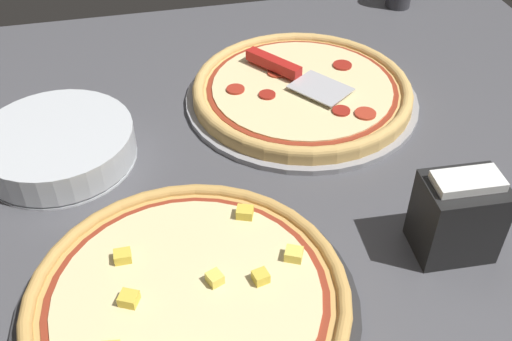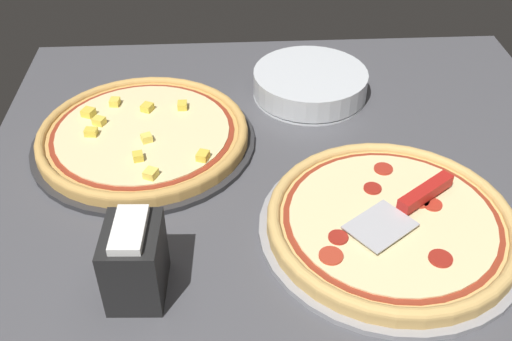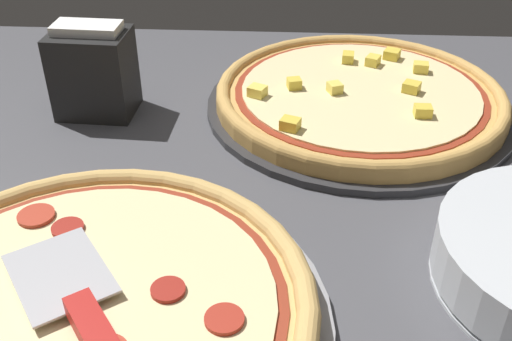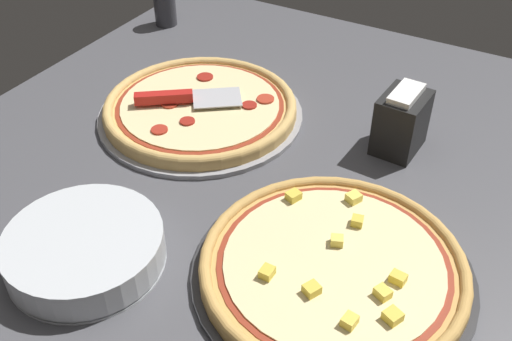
{
  "view_description": "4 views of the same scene",
  "coord_description": "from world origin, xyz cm",
  "px_view_note": "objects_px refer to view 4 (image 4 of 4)",
  "views": [
    {
      "loc": [
        23.57,
        73.71,
        61.78
      ],
      "look_at": [
        8.31,
        6.68,
        3.0
      ],
      "focal_mm": 42.0,
      "sensor_mm": 36.0,
      "label": 1
    },
    {
      "loc": [
        -73.12,
        11.23,
        68.12
      ],
      "look_at": [
        8.31,
        6.68,
        3.0
      ],
      "focal_mm": 42.0,
      "sensor_mm": 36.0,
      "label": 2
    },
    {
      "loc": [
        11.44,
        -48.47,
        40.02
      ],
      "look_at": [
        8.31,
        6.68,
        3.0
      ],
      "focal_mm": 42.0,
      "sensor_mm": 36.0,
      "label": 3
    },
    {
      "loc": [
        80.26,
        47.79,
        68.66
      ],
      "look_at": [
        8.31,
        6.68,
        3.0
      ],
      "focal_mm": 42.0,
      "sensor_mm": 36.0,
      "label": 4
    }
  ],
  "objects_px": {
    "napkin_holder": "(401,122)",
    "pizza_front": "(200,107)",
    "plate_stack": "(85,249)",
    "parmesan_shaker": "(165,5)",
    "pizza_back": "(333,265)",
    "serving_spatula": "(177,97)"
  },
  "relations": [
    {
      "from": "serving_spatula",
      "to": "plate_stack",
      "type": "relative_size",
      "value": 0.83
    },
    {
      "from": "pizza_front",
      "to": "plate_stack",
      "type": "xyz_separation_m",
      "value": [
        0.43,
        0.08,
        0.0
      ]
    },
    {
      "from": "pizza_front",
      "to": "pizza_back",
      "type": "relative_size",
      "value": 0.99
    },
    {
      "from": "plate_stack",
      "to": "napkin_holder",
      "type": "bearing_deg",
      "value": 148.99
    },
    {
      "from": "parmesan_shaker",
      "to": "serving_spatula",
      "type": "bearing_deg",
      "value": 39.68
    },
    {
      "from": "pizza_front",
      "to": "napkin_holder",
      "type": "bearing_deg",
      "value": 104.04
    },
    {
      "from": "pizza_back",
      "to": "plate_stack",
      "type": "xyz_separation_m",
      "value": [
        0.16,
        -0.34,
        0.0
      ]
    },
    {
      "from": "parmesan_shaker",
      "to": "napkin_holder",
      "type": "height_order",
      "value": "napkin_holder"
    },
    {
      "from": "pizza_front",
      "to": "parmesan_shaker",
      "type": "xyz_separation_m",
      "value": [
        -0.33,
        -0.33,
        0.03
      ]
    },
    {
      "from": "napkin_holder",
      "to": "parmesan_shaker",
      "type": "bearing_deg",
      "value": -107.79
    },
    {
      "from": "serving_spatula",
      "to": "napkin_holder",
      "type": "distance_m",
      "value": 0.45
    },
    {
      "from": "plate_stack",
      "to": "parmesan_shaker",
      "type": "bearing_deg",
      "value": -151.67
    },
    {
      "from": "parmesan_shaker",
      "to": "pizza_back",
      "type": "bearing_deg",
      "value": 51.49
    },
    {
      "from": "pizza_back",
      "to": "plate_stack",
      "type": "bearing_deg",
      "value": -64.74
    },
    {
      "from": "pizza_front",
      "to": "pizza_back",
      "type": "distance_m",
      "value": 0.49
    },
    {
      "from": "serving_spatula",
      "to": "plate_stack",
      "type": "height_order",
      "value": "serving_spatula"
    },
    {
      "from": "napkin_holder",
      "to": "pizza_front",
      "type": "bearing_deg",
      "value": -75.96
    },
    {
      "from": "pizza_front",
      "to": "parmesan_shaker",
      "type": "bearing_deg",
      "value": -134.83
    },
    {
      "from": "plate_stack",
      "to": "parmesan_shaker",
      "type": "height_order",
      "value": "parmesan_shaker"
    },
    {
      "from": "pizza_front",
      "to": "napkin_holder",
      "type": "xyz_separation_m",
      "value": [
        -0.1,
        0.39,
        0.04
      ]
    },
    {
      "from": "pizza_back",
      "to": "napkin_holder",
      "type": "height_order",
      "value": "napkin_holder"
    },
    {
      "from": "napkin_holder",
      "to": "serving_spatula",
      "type": "bearing_deg",
      "value": -74.47
    }
  ]
}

